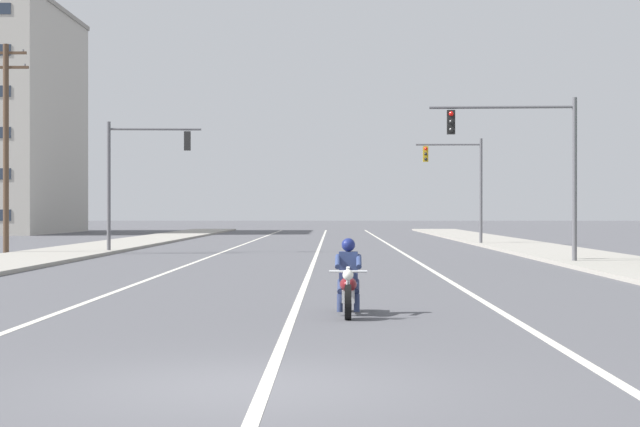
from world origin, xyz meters
name	(u,v)px	position (x,y,z in m)	size (l,w,h in m)	color
ground_plane	(246,386)	(0.00, 0.00, 0.00)	(400.00, 400.00, 0.00)	#515156
lane_stripe_center	(319,247)	(0.22, 45.00, 0.00)	(0.16, 100.00, 0.01)	beige
lane_stripe_left	(237,247)	(-4.36, 45.00, 0.00)	(0.16, 100.00, 0.01)	beige
lane_stripe_right	(393,247)	(4.27, 45.00, 0.00)	(0.16, 100.00, 0.01)	beige
sidewalk_kerb_right	(540,249)	(11.34, 40.00, 0.07)	(4.40, 110.00, 0.14)	#9E998E
sidewalk_kerb_left	(89,249)	(-11.34, 40.00, 0.07)	(4.40, 110.00, 0.14)	#9E998E
motorcycle_with_rider	(348,284)	(1.27, 7.94, 0.59)	(0.70, 2.19, 1.46)	black
traffic_signal_near_right	(532,153)	(8.36, 26.72, 4.13)	(5.45, 0.43, 6.20)	#56565B
traffic_signal_near_left	(135,167)	(-8.37, 36.83, 4.07)	(4.44, 0.51, 6.20)	#56565B
traffic_signal_mid_right	(463,176)	(8.49, 48.22, 4.03)	(3.87, 0.37, 6.20)	#56565B
utility_pole_left_near	(6,142)	(-13.79, 34.58, 5.10)	(2.05, 0.26, 9.51)	#4C3828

